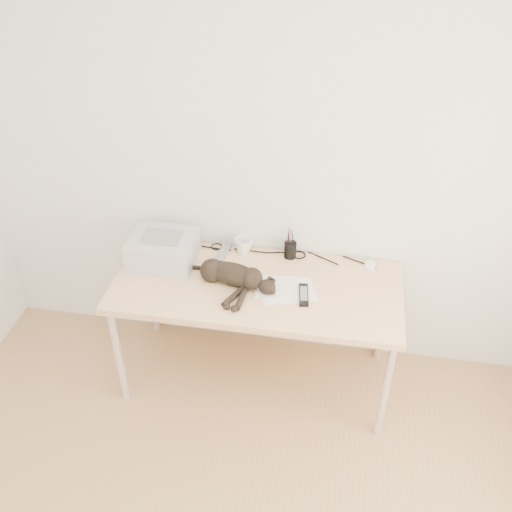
% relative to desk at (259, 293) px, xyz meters
% --- Properties ---
extents(wall_back, '(3.50, 0.00, 3.50)m').
position_rel_desk_xyz_m(wall_back, '(0.00, 0.27, 0.69)').
color(wall_back, silver).
rests_on(wall_back, floor).
extents(desk, '(1.60, 0.70, 0.74)m').
position_rel_desk_xyz_m(desk, '(0.00, 0.00, 0.00)').
color(desk, '#DFB682').
rests_on(desk, floor).
extents(printer, '(0.37, 0.31, 0.18)m').
position_rel_desk_xyz_m(printer, '(-0.57, 0.04, 0.22)').
color(printer, silver).
rests_on(printer, desk).
extents(papers, '(0.36, 0.29, 0.01)m').
position_rel_desk_xyz_m(papers, '(0.16, -0.11, 0.14)').
color(papers, white).
rests_on(papers, desk).
extents(cat, '(0.59, 0.35, 0.14)m').
position_rel_desk_xyz_m(cat, '(-0.15, -0.11, 0.19)').
color(cat, black).
rests_on(cat, desk).
extents(mug, '(0.15, 0.15, 0.10)m').
position_rel_desk_xyz_m(mug, '(-0.13, 0.19, 0.18)').
color(mug, white).
rests_on(mug, desk).
extents(pen_cup, '(0.07, 0.07, 0.18)m').
position_rel_desk_xyz_m(pen_cup, '(0.15, 0.20, 0.18)').
color(pen_cup, black).
rests_on(pen_cup, desk).
extents(remote_grey, '(0.07, 0.18, 0.02)m').
position_rel_desk_xyz_m(remote_grey, '(-0.25, 0.16, 0.14)').
color(remote_grey, gray).
rests_on(remote_grey, desk).
extents(remote_black, '(0.07, 0.18, 0.02)m').
position_rel_desk_xyz_m(remote_black, '(0.27, -0.15, 0.14)').
color(remote_black, black).
rests_on(remote_black, desk).
extents(mouse, '(0.07, 0.12, 0.04)m').
position_rel_desk_xyz_m(mouse, '(0.62, 0.19, 0.15)').
color(mouse, white).
rests_on(mouse, desk).
extents(cable_tangle, '(1.36, 0.08, 0.01)m').
position_rel_desk_xyz_m(cable_tangle, '(0.00, 0.22, 0.14)').
color(cable_tangle, black).
rests_on(cable_tangle, desk).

